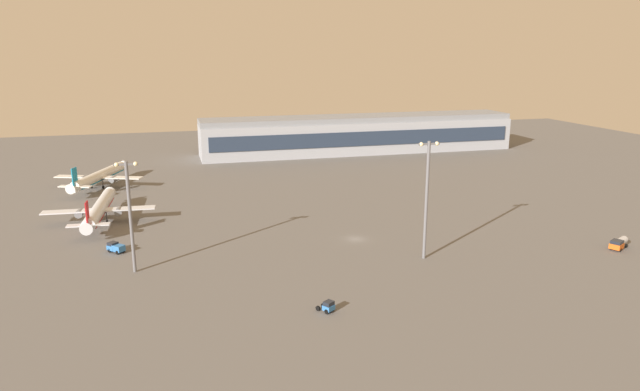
% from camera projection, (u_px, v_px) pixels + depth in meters
% --- Properties ---
extents(ground_plane, '(416.00, 416.00, 0.00)m').
position_uv_depth(ground_plane, '(355.00, 239.00, 139.07)').
color(ground_plane, '#605E5B').
extents(terminal_building, '(140.86, 22.40, 16.40)m').
position_uv_depth(terminal_building, '(359.00, 134.00, 256.84)').
color(terminal_building, '#9EA3AD').
rests_on(terminal_building, ground).
extents(airplane_mid_apron, '(29.01, 37.25, 9.55)m').
position_uv_depth(airplane_mid_apron, '(99.00, 209.00, 151.87)').
color(airplane_mid_apron, silver).
rests_on(airplane_mid_apron, ground).
extents(airplane_near_gate, '(28.88, 36.65, 9.77)m').
position_uv_depth(airplane_near_gate, '(99.00, 176.00, 190.98)').
color(airplane_near_gate, silver).
rests_on(airplane_near_gate, ground).
extents(fuel_truck, '(6.53, 4.89, 2.35)m').
position_uv_depth(fuel_truck, '(619.00, 243.00, 132.00)').
color(fuel_truck, '#D85919').
rests_on(fuel_truck, ground).
extents(cargo_loader, '(4.29, 4.34, 2.25)m').
position_uv_depth(cargo_loader, '(116.00, 247.00, 129.75)').
color(cargo_loader, '#3372BF').
rests_on(cargo_loader, ground).
extents(pushback_tug, '(3.23, 3.55, 2.05)m').
position_uv_depth(pushback_tug, '(328.00, 306.00, 100.06)').
color(pushback_tug, '#3372BF').
rests_on(pushback_tug, ground).
extents(apron_light_central, '(4.80, 0.90, 26.14)m').
position_uv_depth(apron_light_central, '(427.00, 193.00, 122.66)').
color(apron_light_central, slate).
rests_on(apron_light_central, ground).
extents(apron_light_west, '(4.80, 0.90, 23.36)m').
position_uv_depth(apron_light_west, '(130.00, 209.00, 115.23)').
color(apron_light_west, slate).
rests_on(apron_light_west, ground).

